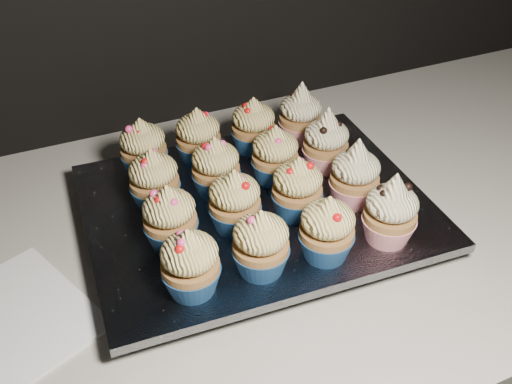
% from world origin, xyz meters
% --- Properties ---
extents(worktop, '(2.44, 0.64, 0.04)m').
position_xyz_m(worktop, '(0.00, 1.70, 0.88)').
color(worktop, beige).
rests_on(worktop, cabinet).
extents(napkin, '(0.23, 0.23, 0.00)m').
position_xyz_m(napkin, '(-0.30, 1.65, 0.90)').
color(napkin, white).
rests_on(napkin, worktop).
extents(baking_tray, '(0.41, 0.32, 0.02)m').
position_xyz_m(baking_tray, '(0.02, 1.70, 0.91)').
color(baking_tray, black).
rests_on(baking_tray, worktop).
extents(foil_lining, '(0.44, 0.36, 0.01)m').
position_xyz_m(foil_lining, '(0.02, 1.70, 0.93)').
color(foil_lining, silver).
rests_on(foil_lining, baking_tray).
extents(cupcake_0, '(0.06, 0.06, 0.08)m').
position_xyz_m(cupcake_0, '(-0.10, 1.59, 0.97)').
color(cupcake_0, navy).
rests_on(cupcake_0, foil_lining).
extents(cupcake_1, '(0.06, 0.06, 0.08)m').
position_xyz_m(cupcake_1, '(-0.03, 1.59, 0.97)').
color(cupcake_1, navy).
rests_on(cupcake_1, foil_lining).
extents(cupcake_2, '(0.06, 0.06, 0.08)m').
position_xyz_m(cupcake_2, '(0.05, 1.58, 0.97)').
color(cupcake_2, navy).
rests_on(cupcake_2, foil_lining).
extents(cupcake_3, '(0.06, 0.06, 0.10)m').
position_xyz_m(cupcake_3, '(0.13, 1.57, 0.97)').
color(cupcake_3, red).
rests_on(cupcake_3, foil_lining).
extents(cupcake_4, '(0.06, 0.06, 0.08)m').
position_xyz_m(cupcake_4, '(-0.10, 1.67, 0.97)').
color(cupcake_4, navy).
rests_on(cupcake_4, foil_lining).
extents(cupcake_5, '(0.06, 0.06, 0.08)m').
position_xyz_m(cupcake_5, '(-0.02, 1.66, 0.97)').
color(cupcake_5, navy).
rests_on(cupcake_5, foil_lining).
extents(cupcake_6, '(0.06, 0.06, 0.08)m').
position_xyz_m(cupcake_6, '(0.06, 1.66, 0.97)').
color(cupcake_6, navy).
rests_on(cupcake_6, foil_lining).
extents(cupcake_7, '(0.06, 0.06, 0.10)m').
position_xyz_m(cupcake_7, '(0.13, 1.65, 0.97)').
color(cupcake_7, red).
rests_on(cupcake_7, foil_lining).
extents(cupcake_8, '(0.06, 0.06, 0.08)m').
position_xyz_m(cupcake_8, '(-0.10, 1.75, 0.97)').
color(cupcake_8, navy).
rests_on(cupcake_8, foil_lining).
extents(cupcake_9, '(0.06, 0.06, 0.08)m').
position_xyz_m(cupcake_9, '(-0.02, 1.74, 0.97)').
color(cupcake_9, navy).
rests_on(cupcake_9, foil_lining).
extents(cupcake_10, '(0.06, 0.06, 0.08)m').
position_xyz_m(cupcake_10, '(0.06, 1.73, 0.97)').
color(cupcake_10, navy).
rests_on(cupcake_10, foil_lining).
extents(cupcake_11, '(0.06, 0.06, 0.10)m').
position_xyz_m(cupcake_11, '(0.14, 1.73, 0.97)').
color(cupcake_11, red).
rests_on(cupcake_11, foil_lining).
extents(cupcake_12, '(0.06, 0.06, 0.08)m').
position_xyz_m(cupcake_12, '(-0.09, 1.82, 0.97)').
color(cupcake_12, navy).
rests_on(cupcake_12, foil_lining).
extents(cupcake_13, '(0.06, 0.06, 0.08)m').
position_xyz_m(cupcake_13, '(-0.01, 1.82, 0.97)').
color(cupcake_13, navy).
rests_on(cupcake_13, foil_lining).
extents(cupcake_14, '(0.06, 0.06, 0.08)m').
position_xyz_m(cupcake_14, '(0.07, 1.81, 0.97)').
color(cupcake_14, navy).
rests_on(cupcake_14, foil_lining).
extents(cupcake_15, '(0.06, 0.06, 0.10)m').
position_xyz_m(cupcake_15, '(0.14, 1.81, 0.97)').
color(cupcake_15, red).
rests_on(cupcake_15, foil_lining).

